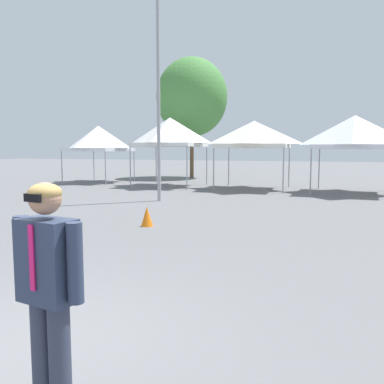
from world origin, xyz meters
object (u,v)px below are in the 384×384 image
light_pole_opposite_side (158,64)px  traffic_cone_lot_center (147,216)px  canopy_tent_behind_left (99,139)px  canopy_tent_center (254,134)px  person_foreground (48,286)px  tree_behind_tents_left (192,97)px  canopy_tent_far_right (170,132)px  canopy_tent_behind_right (355,132)px

light_pole_opposite_side → traffic_cone_lot_center: bearing=-66.7°
canopy_tent_behind_left → canopy_tent_center: bearing=-4.2°
light_pole_opposite_side → person_foreground: bearing=-66.6°
canopy_tent_center → traffic_cone_lot_center: size_ratio=7.14×
tree_behind_tents_left → traffic_cone_lot_center: size_ratio=16.33×
canopy_tent_behind_left → tree_behind_tents_left: tree_behind_tents_left is taller
canopy_tent_behind_left → canopy_tent_far_right: (5.28, -0.82, 0.27)m
canopy_tent_far_right → canopy_tent_behind_right: size_ratio=1.04×
canopy_tent_behind_right → traffic_cone_lot_center: canopy_tent_behind_right is taller
canopy_tent_center → person_foreground: (2.81, -17.97, -1.76)m
canopy_tent_behind_left → canopy_tent_far_right: bearing=-8.8°
canopy_tent_behind_right → tree_behind_tents_left: (-10.93, 6.99, 2.94)m
canopy_tent_behind_left → light_pole_opposite_side: 10.58m
canopy_tent_behind_right → traffic_cone_lot_center: (-4.95, -10.76, -2.55)m
tree_behind_tents_left → traffic_cone_lot_center: 19.52m
person_foreground → traffic_cone_lot_center: person_foreground is taller
canopy_tent_behind_right → light_pole_opposite_side: light_pole_opposite_side is taller
canopy_tent_far_right → tree_behind_tents_left: size_ratio=0.44×
person_foreground → canopy_tent_behind_left: bearing=124.3°
person_foreground → traffic_cone_lot_center: (-3.02, 6.99, -0.77)m
light_pole_opposite_side → canopy_tent_far_right: bearing=111.5°
canopy_tent_behind_left → tree_behind_tents_left: (3.78, 6.05, 3.05)m
canopy_tent_behind_left → person_foreground: canopy_tent_behind_left is taller
canopy_tent_center → tree_behind_tents_left: size_ratio=0.44×
traffic_cone_lot_center → canopy_tent_behind_left: bearing=129.8°
canopy_tent_center → traffic_cone_lot_center: 11.27m
light_pole_opposite_side → traffic_cone_lot_center: 7.31m
canopy_tent_far_right → light_pole_opposite_side: (2.37, -6.02, 2.31)m
canopy_tent_behind_right → person_foreground: 17.94m
canopy_tent_behind_right → light_pole_opposite_side: bearing=-140.1°
canopy_tent_center → traffic_cone_lot_center: canopy_tent_center is taller
canopy_tent_far_right → canopy_tent_center: (4.67, 0.09, -0.19)m
light_pole_opposite_side → traffic_cone_lot_center: size_ratio=17.97×
canopy_tent_behind_left → light_pole_opposite_side: bearing=-41.8°
canopy_tent_far_right → light_pole_opposite_side: bearing=-68.5°
traffic_cone_lot_center → canopy_tent_far_right: bearing=112.3°
person_foreground → canopy_tent_far_right: bearing=112.7°
person_foreground → light_pole_opposite_side: bearing=113.4°
canopy_tent_behind_left → canopy_tent_behind_right: (14.70, -0.95, 0.11)m
tree_behind_tents_left → canopy_tent_center: bearing=-47.6°
canopy_tent_center → canopy_tent_behind_right: 4.76m
canopy_tent_behind_left → canopy_tent_behind_right: size_ratio=0.97×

